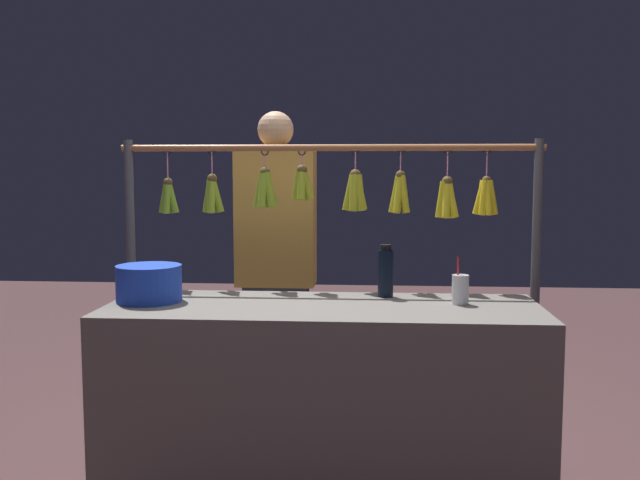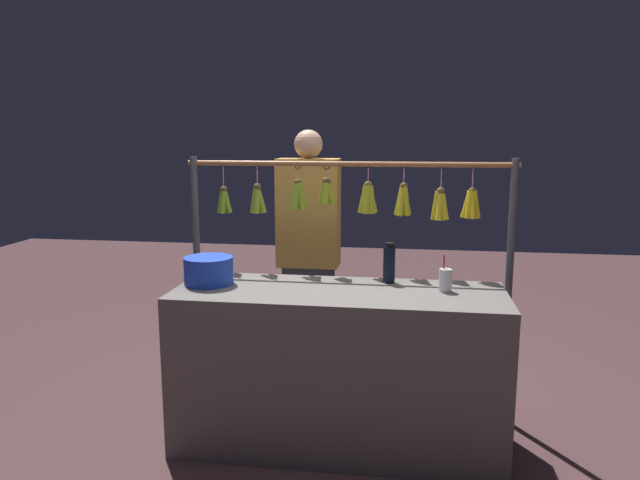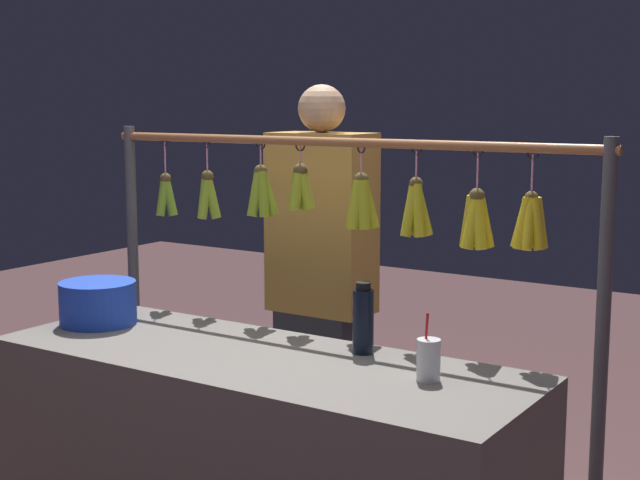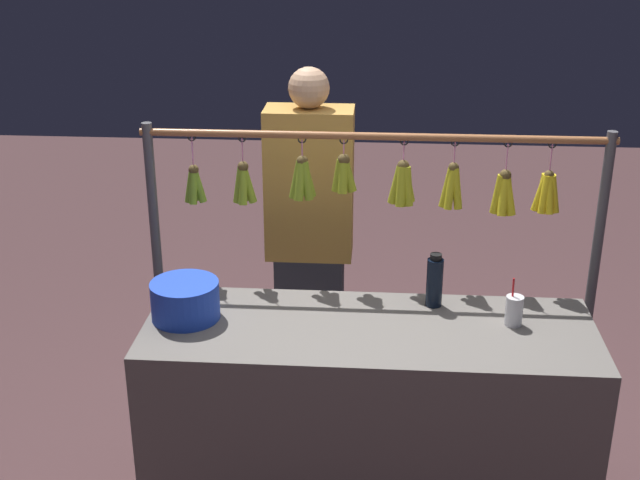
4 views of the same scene
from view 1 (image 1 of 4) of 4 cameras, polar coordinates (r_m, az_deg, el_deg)
market_counter at (r=3.05m, az=0.23°, el=-13.68°), size 1.82×0.64×0.90m
display_rack at (r=3.33m, az=1.31°, el=1.01°), size 2.00×0.13×1.61m
water_bottle at (r=3.12m, az=5.38°, el=-2.62°), size 0.07×0.07×0.23m
blue_bucket at (r=3.09m, az=-13.77°, el=-3.46°), size 0.28×0.28×0.16m
drink_cup at (r=3.00m, az=11.37°, el=-3.97°), size 0.07×0.07×0.20m
vendor_person at (r=3.82m, az=-3.57°, el=-3.15°), size 0.42×0.23×1.78m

